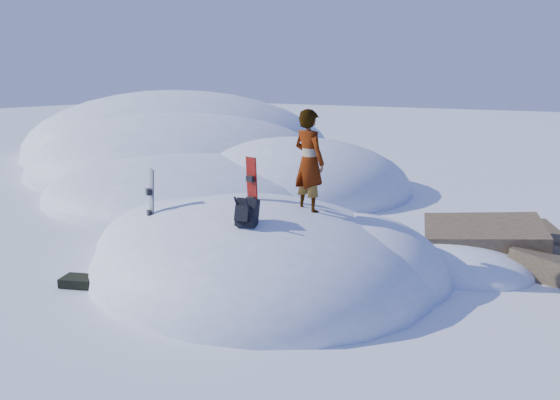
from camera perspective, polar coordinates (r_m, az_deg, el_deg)
The scene contains 9 objects.
ground at distance 10.95m, azimuth -2.49°, elevation -7.68°, with size 120.00×120.00×0.00m, color white.
snow_mound at distance 11.22m, azimuth -2.53°, elevation -7.16°, with size 8.00×6.00×3.00m.
snow_ridge at distance 24.77m, azimuth -9.64°, elevation 3.69°, with size 21.50×18.50×6.40m.
rock_outcrop at distance 12.26m, azimuth 20.53°, elevation -6.17°, with size 4.68×4.41×1.68m.
snowboard_red at distance 10.55m, azimuth -2.96°, elevation 0.90°, with size 0.27×0.18×1.38m.
snowboard_dark at distance 11.05m, azimuth -13.31°, elevation -0.52°, with size 0.29×0.27×1.46m.
backpack at distance 9.26m, azimuth -3.52°, elevation -1.34°, with size 0.43×0.50×0.58m.
gear_pile at distance 10.93m, azimuth -20.00°, elevation -7.91°, with size 0.84×0.65×0.22m.
person at distance 9.99m, azimuth 3.04°, elevation 4.01°, with size 0.70×0.46×1.91m, color slate.
Camera 1 is at (5.81, -8.46, 3.82)m, focal length 35.00 mm.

